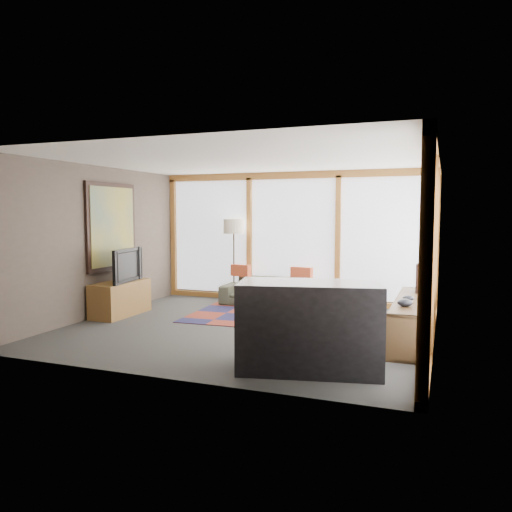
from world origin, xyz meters
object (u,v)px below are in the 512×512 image
at_px(floor_lamp, 234,260).
at_px(tv_console, 120,298).
at_px(coffee_table, 307,309).
at_px(bookshelf, 411,320).
at_px(sofa, 269,292).
at_px(television, 123,265).
at_px(bar_counter, 310,327).

distance_m(floor_lamp, tv_console, 2.45).
bearing_deg(coffee_table, bookshelf, -25.00).
bearing_deg(sofa, television, -140.13).
xyz_separation_m(television, bar_counter, (3.81, -1.79, -0.38)).
bearing_deg(floor_lamp, coffee_table, -33.16).
height_order(sofa, bar_counter, bar_counter).
bearing_deg(television, floor_lamp, -39.68).
height_order(floor_lamp, bar_counter, floor_lamp).
xyz_separation_m(coffee_table, bookshelf, (1.73, -0.81, 0.11)).
xyz_separation_m(tv_console, television, (0.08, -0.02, 0.59)).
bearing_deg(bar_counter, television, 142.29).
bearing_deg(tv_console, bar_counter, -25.04).
height_order(coffee_table, tv_console, tv_console).
bearing_deg(tv_console, sofa, 40.03).
bearing_deg(sofa, bar_counter, -65.74).
distance_m(coffee_table, bookshelf, 1.91).
bearing_deg(tv_console, coffee_table, 14.19).
bearing_deg(tv_console, bookshelf, -0.09).
xyz_separation_m(sofa, coffee_table, (1.01, -1.00, -0.08)).
relative_size(sofa, bookshelf, 0.79).
height_order(floor_lamp, tv_console, floor_lamp).
distance_m(coffee_table, bar_counter, 2.74).
height_order(bookshelf, television, television).
height_order(coffee_table, bookshelf, bookshelf).
xyz_separation_m(floor_lamp, tv_console, (-1.30, -2.01, -0.54)).
distance_m(sofa, bar_counter, 4.02).
xyz_separation_m(sofa, bookshelf, (2.74, -1.81, 0.02)).
relative_size(tv_console, bar_counter, 0.74).
height_order(floor_lamp, bookshelf, floor_lamp).
bearing_deg(television, tv_console, 63.92).
bearing_deg(bookshelf, television, -179.80).
bearing_deg(bar_counter, tv_console, 142.43).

